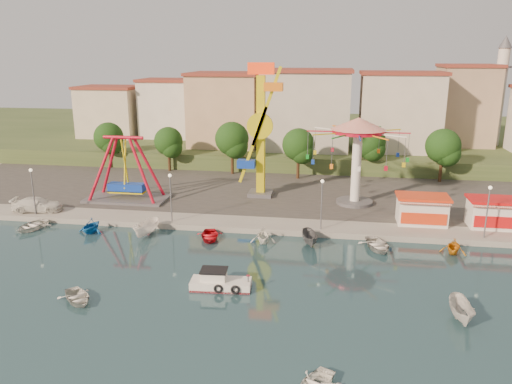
% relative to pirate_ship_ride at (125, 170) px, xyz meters
% --- Properties ---
extents(ground, '(200.00, 200.00, 0.00)m').
position_rel_pirate_ship_ride_xyz_m(ground, '(16.07, -20.08, -4.39)').
color(ground, '#16343C').
rests_on(ground, ground).
extents(quay_deck, '(200.00, 100.00, 0.60)m').
position_rel_pirate_ship_ride_xyz_m(quay_deck, '(16.07, 41.92, -4.09)').
color(quay_deck, '#9E998E').
rests_on(quay_deck, ground).
extents(asphalt_pad, '(90.00, 28.00, 0.01)m').
position_rel_pirate_ship_ride_xyz_m(asphalt_pad, '(16.07, 9.92, -3.79)').
color(asphalt_pad, '#4C4944').
rests_on(asphalt_pad, quay_deck).
extents(hill_terrace, '(200.00, 60.00, 3.00)m').
position_rel_pirate_ship_ride_xyz_m(hill_terrace, '(16.07, 46.92, -2.89)').
color(hill_terrace, '#384C26').
rests_on(hill_terrace, ground).
extents(pirate_ship_ride, '(10.00, 5.00, 8.00)m').
position_rel_pirate_ship_ride_xyz_m(pirate_ship_ride, '(0.00, 0.00, 0.00)').
color(pirate_ship_ride, '#59595E').
rests_on(pirate_ship_ride, quay_deck).
extents(kamikaze_tower, '(4.36, 3.10, 16.50)m').
position_rel_pirate_ship_ride_xyz_m(kamikaze_tower, '(16.24, 4.31, 4.19)').
color(kamikaze_tower, '#59595E').
rests_on(kamikaze_tower, quay_deck).
extents(wave_swinger, '(11.60, 11.60, 10.40)m').
position_rel_pirate_ship_ride_xyz_m(wave_swinger, '(27.80, 2.71, 3.80)').
color(wave_swinger, '#59595E').
rests_on(wave_swinger, quay_deck).
extents(booth_left, '(5.40, 3.78, 3.08)m').
position_rel_pirate_ship_ride_xyz_m(booth_left, '(34.59, -3.60, -2.23)').
color(booth_left, white).
rests_on(booth_left, quay_deck).
extents(booth_mid, '(5.40, 3.78, 3.08)m').
position_rel_pirate_ship_ride_xyz_m(booth_mid, '(41.83, -3.60, -2.23)').
color(booth_mid, white).
rests_on(booth_mid, quay_deck).
extents(lamp_post_0, '(0.14, 0.14, 5.00)m').
position_rel_pirate_ship_ride_xyz_m(lamp_post_0, '(-7.93, -7.08, -1.29)').
color(lamp_post_0, '#59595E').
rests_on(lamp_post_0, quay_deck).
extents(lamp_post_1, '(0.14, 0.14, 5.00)m').
position_rel_pirate_ship_ride_xyz_m(lamp_post_1, '(8.07, -7.08, -1.29)').
color(lamp_post_1, '#59595E').
rests_on(lamp_post_1, quay_deck).
extents(lamp_post_2, '(0.14, 0.14, 5.00)m').
position_rel_pirate_ship_ride_xyz_m(lamp_post_2, '(24.07, -7.08, -1.29)').
color(lamp_post_2, '#59595E').
rests_on(lamp_post_2, quay_deck).
extents(lamp_post_3, '(0.14, 0.14, 5.00)m').
position_rel_pirate_ship_ride_xyz_m(lamp_post_3, '(40.07, -7.08, -1.29)').
color(lamp_post_3, '#59595E').
rests_on(lamp_post_3, quay_deck).
extents(tree_0, '(4.60, 4.60, 7.19)m').
position_rel_pirate_ship_ride_xyz_m(tree_0, '(-9.93, 16.89, 1.08)').
color(tree_0, '#382314').
rests_on(tree_0, quay_deck).
extents(tree_1, '(4.35, 4.35, 6.80)m').
position_rel_pirate_ship_ride_xyz_m(tree_1, '(0.07, 16.16, 0.81)').
color(tree_1, '#382314').
rests_on(tree_1, quay_deck).
extents(tree_2, '(5.02, 5.02, 7.85)m').
position_rel_pirate_ship_ride_xyz_m(tree_2, '(10.07, 15.72, 1.52)').
color(tree_2, '#382314').
rests_on(tree_2, quay_deck).
extents(tree_3, '(4.68, 4.68, 7.32)m').
position_rel_pirate_ship_ride_xyz_m(tree_3, '(20.07, 14.28, 1.16)').
color(tree_3, '#382314').
rests_on(tree_3, quay_deck).
extents(tree_4, '(4.86, 4.86, 7.60)m').
position_rel_pirate_ship_ride_xyz_m(tree_4, '(30.07, 17.27, 1.35)').
color(tree_4, '#382314').
rests_on(tree_4, quay_deck).
extents(tree_5, '(4.83, 4.83, 7.54)m').
position_rel_pirate_ship_ride_xyz_m(tree_5, '(40.07, 15.45, 1.31)').
color(tree_5, '#382314').
rests_on(tree_5, quay_deck).
extents(building_0, '(9.26, 9.53, 11.87)m').
position_rel_pirate_ship_ride_xyz_m(building_0, '(-17.30, 25.98, 4.54)').
color(building_0, beige).
rests_on(building_0, hill_terrace).
extents(building_1, '(12.33, 9.01, 8.63)m').
position_rel_pirate_ship_ride_xyz_m(building_1, '(-5.25, 31.30, 2.92)').
color(building_1, silver).
rests_on(building_1, hill_terrace).
extents(building_2, '(11.95, 9.28, 11.23)m').
position_rel_pirate_ship_ride_xyz_m(building_2, '(7.89, 31.88, 4.22)').
color(building_2, tan).
rests_on(building_2, hill_terrace).
extents(building_3, '(12.59, 10.50, 9.20)m').
position_rel_pirate_ship_ride_xyz_m(building_3, '(21.68, 28.72, 3.20)').
color(building_3, beige).
rests_on(building_3, hill_terrace).
extents(building_4, '(10.75, 9.23, 9.24)m').
position_rel_pirate_ship_ride_xyz_m(building_4, '(35.14, 32.12, 3.22)').
color(building_4, beige).
rests_on(building_4, hill_terrace).
extents(building_5, '(12.77, 10.96, 11.21)m').
position_rel_pirate_ship_ride_xyz_m(building_5, '(48.44, 30.25, 4.21)').
color(building_5, tan).
rests_on(building_5, hill_terrace).
extents(minaret, '(2.80, 2.80, 18.00)m').
position_rel_pirate_ship_ride_xyz_m(minaret, '(52.07, 33.92, 8.15)').
color(minaret, silver).
rests_on(minaret, hill_terrace).
extents(cabin_motorboat, '(4.92, 2.17, 1.69)m').
position_rel_pirate_ship_ride_xyz_m(cabin_motorboat, '(16.50, -20.75, -3.94)').
color(cabin_motorboat, white).
rests_on(cabin_motorboat, ground).
extents(rowboat_a, '(4.13, 4.15, 0.71)m').
position_rel_pirate_ship_ride_xyz_m(rowboat_a, '(6.39, -24.61, -4.04)').
color(rowboat_a, silver).
rests_on(rowboat_a, ground).
extents(skiff, '(1.44, 3.77, 1.45)m').
position_rel_pirate_ship_ride_xyz_m(skiff, '(34.39, -22.98, -3.67)').
color(skiff, silver).
rests_on(skiff, ground).
extents(van, '(5.87, 3.31, 1.61)m').
position_rel_pirate_ship_ride_xyz_m(van, '(-8.27, -6.08, -2.99)').
color(van, silver).
rests_on(van, quay_deck).
extents(moored_boat_0, '(3.62, 4.49, 0.83)m').
position_rel_pirate_ship_ride_xyz_m(moored_boat_0, '(-6.44, -10.28, -3.98)').
color(moored_boat_0, silver).
rests_on(moored_boat_0, ground).
extents(moored_boat_1, '(2.96, 3.31, 1.58)m').
position_rel_pirate_ship_ride_xyz_m(moored_boat_1, '(0.32, -10.28, -3.60)').
color(moored_boat_1, '#1460AF').
rests_on(moored_boat_1, ground).
extents(moored_boat_2, '(2.36, 4.36, 1.60)m').
position_rel_pirate_ship_ride_xyz_m(moored_boat_2, '(6.40, -10.28, -3.60)').
color(moored_boat_2, white).
rests_on(moored_boat_2, ground).
extents(moored_boat_3, '(3.42, 4.21, 0.77)m').
position_rel_pirate_ship_ride_xyz_m(moored_boat_3, '(13.04, -10.28, -4.01)').
color(moored_boat_3, red).
rests_on(moored_boat_3, ground).
extents(moored_boat_4, '(2.89, 3.23, 1.54)m').
position_rel_pirate_ship_ride_xyz_m(moored_boat_4, '(18.51, -10.28, -3.62)').
color(moored_boat_4, white).
rests_on(moored_boat_4, ground).
extents(moored_boat_5, '(2.12, 3.85, 1.40)m').
position_rel_pirate_ship_ride_xyz_m(moored_boat_5, '(23.15, -10.28, -3.69)').
color(moored_boat_5, '#515256').
rests_on(moored_boat_5, ground).
extents(moored_boat_6, '(3.96, 4.76, 0.85)m').
position_rel_pirate_ship_ride_xyz_m(moored_boat_6, '(29.60, -10.28, -3.97)').
color(moored_boat_6, silver).
rests_on(moored_boat_6, ground).
extents(moored_boat_7, '(3.13, 3.38, 1.47)m').
position_rel_pirate_ship_ride_xyz_m(moored_boat_7, '(36.55, -10.28, -3.66)').
color(moored_boat_7, orange).
rests_on(moored_boat_7, ground).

